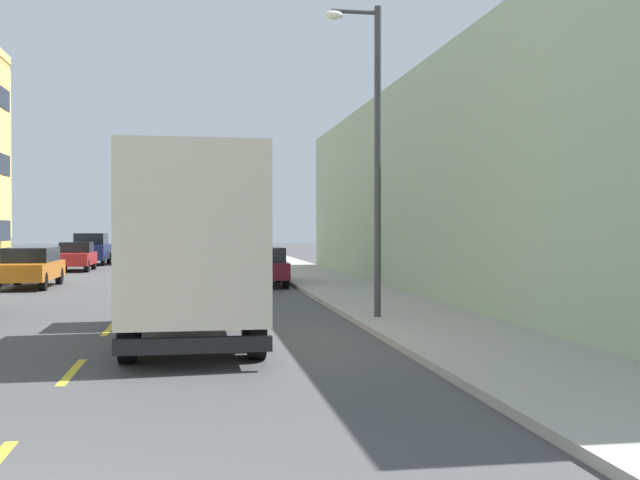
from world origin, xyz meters
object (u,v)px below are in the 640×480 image
object	(u,v)px
delivery_box_truck	(192,240)
parked_wagon_burgundy	(262,265)
parked_hatchback_charcoal	(227,247)
parked_suv_navy	(91,249)
parked_wagon_orange	(30,266)
street_lamp	(372,138)
moving_silver_sedan	(137,248)
parked_hatchback_red	(76,256)

from	to	relation	value
delivery_box_truck	parked_wagon_burgundy	size ratio (longest dim) A/B	1.50
parked_hatchback_charcoal	parked_suv_navy	distance (m)	13.79
parked_wagon_orange	parked_suv_navy	xyz separation A→B (m)	(-0.17, 18.17, 0.18)
parked_hatchback_charcoal	street_lamp	bearing A→B (deg)	-87.59
parked_wagon_orange	moving_silver_sedan	size ratio (longest dim) A/B	0.98
delivery_box_truck	parked_suv_navy	distance (m)	33.74
parked_hatchback_red	street_lamp	bearing A→B (deg)	-66.60
parked_wagon_orange	parked_hatchback_red	world-z (taller)	same
parked_suv_navy	moving_silver_sedan	distance (m)	2.81
moving_silver_sedan	parked_wagon_orange	bearing A→B (deg)	-97.39
parked_wagon_burgundy	street_lamp	bearing A→B (deg)	-82.56
street_lamp	delivery_box_truck	xyz separation A→B (m)	(-4.15, -2.47, -2.33)
delivery_box_truck	parked_suv_navy	size ratio (longest dim) A/B	1.48
street_lamp	parked_suv_navy	xyz separation A→B (m)	(-10.40, 30.67, -3.34)
parked_hatchback_red	moving_silver_sedan	world-z (taller)	moving_silver_sedan
street_lamp	delivery_box_truck	distance (m)	5.36
street_lamp	parked_wagon_burgundy	bearing A→B (deg)	97.44
parked_suv_navy	parked_hatchback_red	world-z (taller)	parked_suv_navy
parked_hatchback_charcoal	parked_hatchback_red	bearing A→B (deg)	-115.95
parked_wagon_burgundy	delivery_box_truck	bearing A→B (deg)	-100.14
parked_wagon_burgundy	parked_wagon_orange	world-z (taller)	same
street_lamp	delivery_box_truck	size ratio (longest dim) A/B	1.02
street_lamp	parked_hatchback_red	size ratio (longest dim) A/B	1.81
delivery_box_truck	parked_wagon_burgundy	bearing A→B (deg)	79.86
moving_silver_sedan	parked_wagon_burgundy	bearing A→B (deg)	-72.48
parked_wagon_orange	parked_wagon_burgundy	bearing A→B (deg)	-3.37
parked_wagon_burgundy	parked_hatchback_charcoal	distance (m)	29.40
parked_wagon_orange	parked_suv_navy	size ratio (longest dim) A/B	0.98
parked_suv_navy	street_lamp	bearing A→B (deg)	-71.26
parked_wagon_burgundy	parked_suv_navy	world-z (taller)	parked_suv_navy
parked_wagon_orange	parked_hatchback_red	distance (m)	11.30
parked_wagon_orange	moving_silver_sedan	bearing A→B (deg)	82.61
street_lamp	moving_silver_sedan	distance (m)	32.71
parked_hatchback_charcoal	moving_silver_sedan	bearing A→B (deg)	-121.59
delivery_box_truck	parked_hatchback_charcoal	xyz separation A→B (m)	(2.41, 43.86, -1.24)
parked_hatchback_charcoal	parked_hatchback_red	distance (m)	19.56
parked_wagon_burgundy	parked_hatchback_charcoal	bearing A→B (deg)	90.34
moving_silver_sedan	parked_hatchback_charcoal	bearing A→B (deg)	58.41
parked_hatchback_charcoal	moving_silver_sedan	world-z (taller)	moving_silver_sedan
street_lamp	parked_hatchback_red	xyz separation A→B (m)	(-10.30, 23.80, -3.57)
parked_hatchback_red	parked_suv_navy	bearing A→B (deg)	90.88
parked_suv_navy	parked_hatchback_red	bearing A→B (deg)	-89.12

